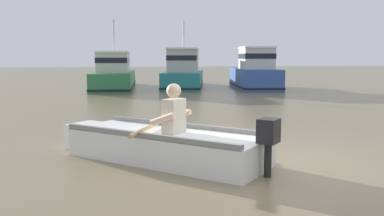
{
  "coord_description": "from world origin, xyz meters",
  "views": [
    {
      "loc": [
        -1.99,
        -5.77,
        1.58
      ],
      "look_at": [
        -0.72,
        2.38,
        0.55
      ],
      "focal_mm": 38.41,
      "sensor_mm": 36.0,
      "label": 1
    }
  ],
  "objects_px": {
    "rowboat_with_person": "(162,144)",
    "moored_boat_green": "(115,75)",
    "moored_boat_teal": "(184,73)",
    "moored_boat_blue": "(255,73)"
  },
  "relations": [
    {
      "from": "moored_boat_teal",
      "to": "moored_boat_blue",
      "type": "height_order",
      "value": "moored_boat_teal"
    },
    {
      "from": "moored_boat_teal",
      "to": "moored_boat_blue",
      "type": "relative_size",
      "value": 1.31
    },
    {
      "from": "moored_boat_green",
      "to": "moored_boat_teal",
      "type": "bearing_deg",
      "value": 2.83
    },
    {
      "from": "rowboat_with_person",
      "to": "moored_boat_blue",
      "type": "xyz_separation_m",
      "value": [
        5.66,
        13.25,
        0.52
      ]
    },
    {
      "from": "rowboat_with_person",
      "to": "moored_boat_green",
      "type": "xyz_separation_m",
      "value": [
        -1.16,
        14.64,
        0.44
      ]
    },
    {
      "from": "moored_boat_green",
      "to": "rowboat_with_person",
      "type": "bearing_deg",
      "value": -85.48
    },
    {
      "from": "rowboat_with_person",
      "to": "moored_boat_green",
      "type": "distance_m",
      "value": 14.7
    },
    {
      "from": "moored_boat_teal",
      "to": "rowboat_with_person",
      "type": "bearing_deg",
      "value": -99.01
    },
    {
      "from": "moored_boat_blue",
      "to": "moored_boat_teal",
      "type": "bearing_deg",
      "value": 154.67
    },
    {
      "from": "moored_boat_teal",
      "to": "moored_boat_green",
      "type": "bearing_deg",
      "value": -177.17
    }
  ]
}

